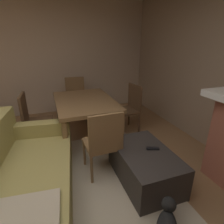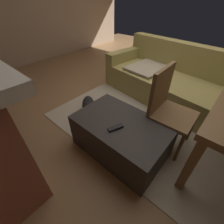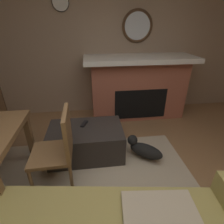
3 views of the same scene
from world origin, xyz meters
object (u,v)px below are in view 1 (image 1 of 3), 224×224
object	(u,v)px
couch	(14,197)
dining_chair_south	(130,106)
dining_table	(85,104)
tv_remote	(153,148)
dining_chair_east	(76,95)
ottoman_coffee_table	(144,166)
dining_chair_north	(32,118)
dining_chair_west	(104,141)

from	to	relation	value
couch	dining_chair_south	size ratio (longest dim) A/B	2.53
dining_table	dining_chair_south	bearing A→B (deg)	-89.41
tv_remote	dining_chair_east	size ratio (longest dim) A/B	0.17
dining_chair_east	tv_remote	bearing A→B (deg)	-167.12
couch	tv_remote	size ratio (longest dim) A/B	14.68
dining_table	dining_chair_south	distance (m)	0.90
ottoman_coffee_table	couch	bearing A→B (deg)	93.73
couch	dining_table	world-z (taller)	couch
ottoman_coffee_table	tv_remote	xyz separation A→B (m)	(0.01, -0.11, 0.23)
tv_remote	dining_table	bearing A→B (deg)	44.34
couch	ottoman_coffee_table	world-z (taller)	couch
dining_chair_north	dining_chair_east	bearing A→B (deg)	-39.02
dining_table	dining_chair_east	bearing A→B (deg)	-0.44
dining_chair_west	dining_chair_south	xyz separation A→B (m)	(1.13, -0.89, 0.00)
dining_chair_east	dining_chair_north	bearing A→B (deg)	140.98
tv_remote	dining_table	distance (m)	1.51
dining_chair_north	dining_chair_west	xyz separation A→B (m)	(-1.12, -0.89, 0.00)
ottoman_coffee_table	tv_remote	bearing A→B (deg)	-83.23
dining_chair_west	dining_chair_south	bearing A→B (deg)	-38.27
tv_remote	dining_chair_south	world-z (taller)	dining_chair_south
ottoman_coffee_table	dining_chair_north	xyz separation A→B (m)	(1.39, 1.36, 0.31)
ottoman_coffee_table	dining_chair_north	distance (m)	1.97
couch	ottoman_coffee_table	distance (m)	1.50
ottoman_coffee_table	dining_chair_east	xyz separation A→B (m)	(2.50, 0.46, 0.31)
couch	dining_chair_north	distance (m)	1.51
tv_remote	dining_table	xyz separation A→B (m)	(1.37, 0.58, 0.22)
tv_remote	dining_chair_south	distance (m)	1.42
ottoman_coffee_table	dining_table	bearing A→B (deg)	18.53
tv_remote	dining_chair_west	xyz separation A→B (m)	(0.26, 0.58, 0.08)
ottoman_coffee_table	dining_chair_north	world-z (taller)	dining_chair_north
couch	dining_chair_north	size ratio (longest dim) A/B	2.53
couch	dining_chair_west	xyz separation A→B (m)	(0.37, -1.03, 0.22)
dining_chair_west	dining_table	bearing A→B (deg)	0.14
ottoman_coffee_table	dining_chair_east	bearing A→B (deg)	10.32
ottoman_coffee_table	tv_remote	distance (m)	0.25
dining_table	dining_chair_east	world-z (taller)	dining_chair_east
dining_table	dining_chair_west	distance (m)	1.13
ottoman_coffee_table	dining_chair_south	xyz separation A→B (m)	(1.40, -0.43, 0.31)
dining_chair_west	dining_chair_south	size ratio (longest dim) A/B	1.00
dining_chair_north	dining_chair_south	size ratio (longest dim) A/B	1.00
tv_remote	dining_chair_east	xyz separation A→B (m)	(2.49, 0.57, 0.08)
tv_remote	couch	bearing A→B (deg)	115.46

